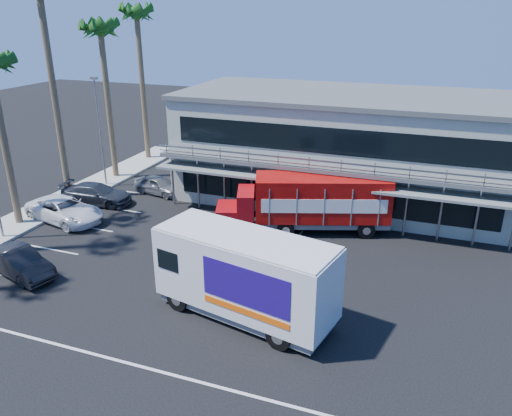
% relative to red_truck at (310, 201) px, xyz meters
% --- Properties ---
extents(ground, '(120.00, 120.00, 0.00)m').
position_rel_red_truck_xyz_m(ground, '(-2.34, -8.27, -1.88)').
color(ground, black).
rests_on(ground, ground).
extents(building, '(22.40, 12.00, 7.30)m').
position_rel_red_truck_xyz_m(building, '(0.66, 6.67, 1.77)').
color(building, gray).
rests_on(building, ground).
extents(curb_strip, '(3.00, 32.00, 0.16)m').
position_rel_red_truck_xyz_m(curb_strip, '(-17.34, -2.27, -1.80)').
color(curb_strip, '#A5A399').
rests_on(curb_strip, ground).
extents(palm_d, '(2.80, 2.80, 14.75)m').
position_rel_red_truck_xyz_m(palm_d, '(-17.54, -0.27, 10.92)').
color(palm_d, brown).
rests_on(palm_d, ground).
extents(palm_e, '(2.80, 2.80, 12.25)m').
position_rel_red_truck_xyz_m(palm_e, '(-17.04, 4.73, 8.69)').
color(palm_e, brown).
rests_on(palm_e, ground).
extents(palm_f, '(2.80, 2.80, 13.25)m').
position_rel_red_truck_xyz_m(palm_f, '(-17.44, 10.23, 9.59)').
color(palm_f, brown).
rests_on(palm_f, ground).
extents(light_pole_far, '(0.50, 0.25, 8.09)m').
position_rel_red_truck_xyz_m(light_pole_far, '(-16.54, 2.73, 2.62)').
color(light_pole_far, gray).
rests_on(light_pole_far, ground).
extents(red_truck, '(10.38, 5.54, 3.43)m').
position_rel_red_truck_xyz_m(red_truck, '(0.00, 0.00, 0.00)').
color(red_truck, '#9C0C11').
rests_on(red_truck, ground).
extents(white_van, '(8.24, 4.28, 3.84)m').
position_rel_red_truck_xyz_m(white_van, '(-0.34, -9.81, 0.16)').
color(white_van, silver).
rests_on(white_van, ground).
extents(parked_car_b, '(4.54, 2.61, 1.41)m').
position_rel_red_truck_xyz_m(parked_car_b, '(-12.27, -10.32, -1.18)').
color(parked_car_b, black).
rests_on(parked_car_b, ground).
extents(parked_car_c, '(5.77, 3.57, 1.49)m').
position_rel_red_truck_xyz_m(parked_car_c, '(-14.84, -3.87, -1.14)').
color(parked_car_c, white).
rests_on(parked_car_c, ground).
extents(parked_car_d, '(5.11, 2.59, 1.42)m').
position_rel_red_truck_xyz_m(parked_car_d, '(-14.84, -0.67, -1.17)').
color(parked_car_d, '#272B34').
rests_on(parked_car_d, ground).
extents(parked_car_e, '(4.06, 2.22, 1.31)m').
position_rel_red_truck_xyz_m(parked_car_e, '(-11.84, 2.53, -1.23)').
color(parked_car_e, slate).
rests_on(parked_car_e, ground).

